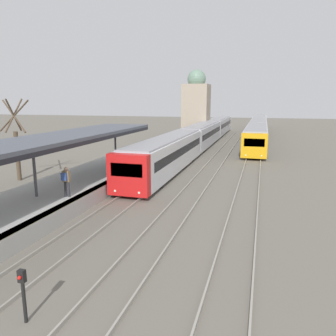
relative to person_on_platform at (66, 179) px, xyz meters
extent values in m
cube|color=#4C515B|center=(-1.66, -0.39, 2.02)|extent=(4.00, 25.53, 0.20)
cube|color=black|center=(0.30, -0.39, 1.80)|extent=(0.08, 25.53, 0.24)
cylinder|color=#47474C|center=(-1.66, -0.39, 0.47)|extent=(0.16, 0.16, 2.91)
cylinder|color=#47474C|center=(-1.66, 9.82, 0.47)|extent=(0.16, 0.16, 2.91)
cylinder|color=#2D2D33|center=(-0.10, 0.04, -0.56)|extent=(0.14, 0.14, 0.85)
cylinder|color=#2D2D33|center=(0.10, 0.04, -0.56)|extent=(0.14, 0.14, 0.85)
cube|color=olive|center=(0.00, 0.04, 0.16)|extent=(0.40, 0.22, 0.60)
sphere|color=tan|center=(0.00, 0.04, 0.57)|extent=(0.22, 0.22, 0.22)
cube|color=#334C8E|center=(0.00, -0.16, 0.18)|extent=(0.30, 0.18, 0.40)
cube|color=red|center=(2.29, 3.25, -0.31)|extent=(2.66, 0.70, 2.61)
cube|color=black|center=(2.29, 2.92, 0.05)|extent=(2.07, 0.04, 0.83)
sphere|color=#EFEACC|center=(1.49, 2.91, -1.32)|extent=(0.16, 0.16, 0.16)
sphere|color=#EFEACC|center=(3.08, 2.91, -1.32)|extent=(0.16, 0.16, 0.16)
cube|color=silver|center=(2.29, 11.94, -0.31)|extent=(2.66, 16.68, 2.61)
cube|color=gray|center=(2.29, 11.94, 1.05)|extent=(2.34, 16.35, 0.12)
cube|color=black|center=(2.29, 11.94, -0.03)|extent=(2.68, 15.34, 0.68)
cylinder|color=black|center=(1.16, 6.52, -1.54)|extent=(0.12, 0.70, 0.70)
cylinder|color=black|center=(3.41, 6.52, -1.54)|extent=(0.12, 0.70, 0.70)
cylinder|color=black|center=(1.16, 17.36, -1.54)|extent=(0.12, 0.70, 0.70)
cylinder|color=black|center=(3.41, 17.36, -1.54)|extent=(0.12, 0.70, 0.70)
cube|color=silver|center=(2.29, 28.97, -0.31)|extent=(2.66, 16.68, 2.61)
cube|color=gray|center=(2.29, 28.97, 1.05)|extent=(2.34, 16.35, 0.12)
cube|color=black|center=(2.29, 28.97, -0.03)|extent=(2.68, 15.34, 0.68)
cylinder|color=black|center=(1.16, 23.55, -1.54)|extent=(0.12, 0.70, 0.70)
cylinder|color=black|center=(3.41, 23.55, -1.54)|extent=(0.12, 0.70, 0.70)
cylinder|color=black|center=(1.16, 34.39, -1.54)|extent=(0.12, 0.70, 0.70)
cylinder|color=black|center=(3.41, 34.39, -1.54)|extent=(0.12, 0.70, 0.70)
cube|color=silver|center=(2.29, 45.99, -0.31)|extent=(2.66, 16.68, 2.61)
cube|color=gray|center=(2.29, 45.99, 1.05)|extent=(2.34, 16.35, 0.12)
cube|color=black|center=(2.29, 45.99, -0.03)|extent=(2.68, 15.34, 0.68)
cylinder|color=black|center=(1.16, 40.57, -1.54)|extent=(0.12, 0.70, 0.70)
cylinder|color=black|center=(3.41, 40.57, -1.54)|extent=(0.12, 0.70, 0.70)
cylinder|color=black|center=(1.16, 51.42, -1.54)|extent=(0.12, 0.70, 0.70)
cylinder|color=black|center=(3.41, 51.42, -1.54)|extent=(0.12, 0.70, 0.70)
cube|color=gold|center=(9.34, 19.37, -0.34)|extent=(2.63, 0.70, 2.55)
cube|color=black|center=(9.34, 19.04, 0.01)|extent=(2.05, 0.04, 0.82)
sphere|color=#EFEACC|center=(8.56, 19.03, -1.32)|extent=(0.16, 0.16, 0.16)
sphere|color=#EFEACC|center=(10.13, 19.03, -1.32)|extent=(0.16, 0.16, 0.16)
cube|color=#B7B7BC|center=(9.34, 27.45, -0.34)|extent=(2.63, 15.44, 2.55)
cube|color=gray|center=(9.34, 27.45, 0.99)|extent=(2.31, 15.13, 0.12)
cube|color=black|center=(9.34, 27.45, -0.06)|extent=(2.65, 14.21, 0.66)
cylinder|color=black|center=(8.23, 22.43, -1.54)|extent=(0.12, 0.70, 0.70)
cylinder|color=black|center=(10.46, 22.43, -1.54)|extent=(0.12, 0.70, 0.70)
cylinder|color=black|center=(8.23, 32.46, -1.54)|extent=(0.12, 0.70, 0.70)
cylinder|color=black|center=(10.46, 32.46, -1.54)|extent=(0.12, 0.70, 0.70)
cube|color=#B7B7BC|center=(9.34, 43.24, -0.34)|extent=(2.63, 15.44, 2.55)
cube|color=gray|center=(9.34, 43.24, 0.99)|extent=(2.31, 15.13, 0.12)
cube|color=black|center=(9.34, 43.24, -0.06)|extent=(2.65, 14.21, 0.66)
cylinder|color=black|center=(8.23, 38.22, -1.54)|extent=(0.12, 0.70, 0.70)
cylinder|color=black|center=(10.46, 38.22, -1.54)|extent=(0.12, 0.70, 0.70)
cylinder|color=black|center=(8.23, 48.26, -1.54)|extent=(0.12, 0.70, 0.70)
cylinder|color=black|center=(10.46, 48.26, -1.54)|extent=(0.12, 0.70, 0.70)
cube|color=#B7B7BC|center=(9.34, 59.03, -0.34)|extent=(2.63, 15.44, 2.55)
cube|color=gray|center=(9.34, 59.03, 0.99)|extent=(2.31, 15.13, 0.12)
cube|color=black|center=(9.34, 59.03, -0.06)|extent=(2.65, 14.21, 0.66)
cylinder|color=black|center=(8.23, 54.01, -1.54)|extent=(0.12, 0.70, 0.70)
cylinder|color=black|center=(10.46, 54.01, -1.54)|extent=(0.12, 0.70, 0.70)
cylinder|color=black|center=(8.23, 64.05, -1.54)|extent=(0.12, 0.70, 0.70)
cylinder|color=black|center=(10.46, 64.05, -1.54)|extent=(0.12, 0.70, 0.70)
cylinder|color=black|center=(4.04, -8.35, -1.27)|extent=(0.10, 0.10, 1.23)
cube|color=black|center=(4.04, -8.35, -0.48)|extent=(0.20, 0.14, 0.36)
sphere|color=red|center=(4.04, -8.44, -0.48)|extent=(0.11, 0.11, 0.11)
cube|color=gray|center=(-0.34, 37.28, 2.41)|extent=(4.00, 4.00, 8.60)
sphere|color=slate|center=(-0.34, 37.28, 7.51)|extent=(2.90, 2.90, 2.90)
cylinder|color=#4C3D2D|center=(-7.89, 5.59, 0.00)|extent=(0.32, 0.32, 3.78)
cylinder|color=#4C3D2D|center=(-7.89, 5.59, 3.10)|extent=(0.43, 1.78, 2.48)
cylinder|color=#4C3D2D|center=(-7.89, 5.59, 3.06)|extent=(2.85, 0.12, 2.41)
cylinder|color=#4C3D2D|center=(-7.89, 5.59, 3.10)|extent=(0.43, 1.78, 2.48)
cylinder|color=#4C3D2D|center=(-7.89, 5.59, 3.06)|extent=(2.71, 1.09, 2.41)
camera|label=1|loc=(10.09, -15.01, 4.18)|focal=35.00mm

